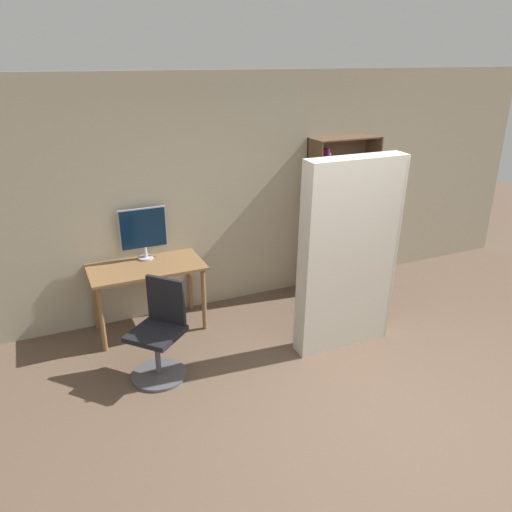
# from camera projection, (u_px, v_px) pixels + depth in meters

# --- Properties ---
(ground_plane) EXTENTS (16.00, 16.00, 0.00)m
(ground_plane) POSITION_uv_depth(u_px,v_px,m) (390.00, 424.00, 4.13)
(ground_plane) COLOR brown
(wall_back) EXTENTS (8.00, 0.06, 2.70)m
(wall_back) POSITION_uv_depth(u_px,v_px,m) (255.00, 190.00, 5.92)
(wall_back) COLOR tan
(wall_back) RESTS_ON ground
(desk) EXTENTS (1.20, 0.63, 0.75)m
(desk) POSITION_uv_depth(u_px,v_px,m) (147.00, 275.00, 5.35)
(desk) COLOR brown
(desk) RESTS_ON ground
(monitor) EXTENTS (0.51, 0.17, 0.58)m
(monitor) POSITION_uv_depth(u_px,v_px,m) (143.00, 230.00, 5.38)
(monitor) COLOR #B7B7BC
(monitor) RESTS_ON desk
(office_chair) EXTENTS (0.62, 0.62, 0.94)m
(office_chair) POSITION_uv_depth(u_px,v_px,m) (160.00, 338.00, 4.65)
(office_chair) COLOR #4C4C51
(office_chair) RESTS_ON ground
(bookshelf) EXTENTS (0.86, 0.34, 1.93)m
(bookshelf) POSITION_uv_depth(u_px,v_px,m) (332.00, 216.00, 6.32)
(bookshelf) COLOR brown
(bookshelf) RESTS_ON ground
(mattress_near) EXTENTS (1.04, 0.28, 1.99)m
(mattress_near) POSITION_uv_depth(u_px,v_px,m) (349.00, 257.00, 4.91)
(mattress_near) COLOR beige
(mattress_near) RESTS_ON ground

